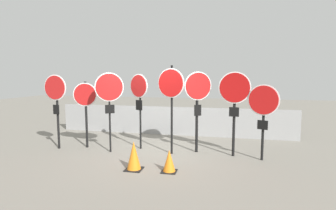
{
  "coord_description": "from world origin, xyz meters",
  "views": [
    {
      "loc": [
        2.09,
        -7.4,
        2.24
      ],
      "look_at": [
        0.39,
        0.0,
        1.42
      ],
      "focal_mm": 28.0,
      "sensor_mm": 36.0,
      "label": 1
    }
  ],
  "objects_px": {
    "stop_sign_3": "(139,93)",
    "stop_sign_5": "(198,96)",
    "stop_sign_1": "(85,101)",
    "stop_sign_0": "(56,95)",
    "stop_sign_7": "(263,107)",
    "traffic_cone_0": "(169,161)",
    "stop_sign_2": "(109,93)",
    "traffic_cone_1": "(134,156)",
    "stop_sign_6": "(234,97)",
    "stop_sign_4": "(171,90)"
  },
  "relations": [
    {
      "from": "stop_sign_1",
      "to": "stop_sign_7",
      "type": "distance_m",
      "value": 5.24
    },
    {
      "from": "stop_sign_3",
      "to": "stop_sign_5",
      "type": "bearing_deg",
      "value": 27.68
    },
    {
      "from": "stop_sign_4",
      "to": "stop_sign_6",
      "type": "relative_size",
      "value": 1.08
    },
    {
      "from": "stop_sign_6",
      "to": "stop_sign_2",
      "type": "bearing_deg",
      "value": -167.19
    },
    {
      "from": "stop_sign_1",
      "to": "stop_sign_0",
      "type": "bearing_deg",
      "value": -173.45
    },
    {
      "from": "stop_sign_3",
      "to": "traffic_cone_0",
      "type": "relative_size",
      "value": 4.34
    },
    {
      "from": "stop_sign_7",
      "to": "traffic_cone_0",
      "type": "relative_size",
      "value": 3.81
    },
    {
      "from": "stop_sign_0",
      "to": "stop_sign_3",
      "type": "xyz_separation_m",
      "value": [
        2.49,
        0.55,
        0.05
      ]
    },
    {
      "from": "stop_sign_4",
      "to": "traffic_cone_1",
      "type": "relative_size",
      "value": 3.68
    },
    {
      "from": "stop_sign_4",
      "to": "traffic_cone_1",
      "type": "distance_m",
      "value": 2.19
    },
    {
      "from": "stop_sign_3",
      "to": "stop_sign_4",
      "type": "distance_m",
      "value": 1.12
    },
    {
      "from": "stop_sign_3",
      "to": "stop_sign_5",
      "type": "relative_size",
      "value": 0.97
    },
    {
      "from": "stop_sign_7",
      "to": "traffic_cone_1",
      "type": "bearing_deg",
      "value": -134.1
    },
    {
      "from": "stop_sign_1",
      "to": "stop_sign_3",
      "type": "xyz_separation_m",
      "value": [
        1.68,
        0.23,
        0.25
      ]
    },
    {
      "from": "stop_sign_2",
      "to": "traffic_cone_0",
      "type": "bearing_deg",
      "value": -63.44
    },
    {
      "from": "traffic_cone_0",
      "to": "traffic_cone_1",
      "type": "relative_size",
      "value": 0.77
    },
    {
      "from": "stop_sign_1",
      "to": "stop_sign_7",
      "type": "bearing_deg",
      "value": -16.51
    },
    {
      "from": "stop_sign_7",
      "to": "stop_sign_5",
      "type": "bearing_deg",
      "value": -170.77
    },
    {
      "from": "stop_sign_0",
      "to": "stop_sign_7",
      "type": "distance_m",
      "value": 6.05
    },
    {
      "from": "traffic_cone_0",
      "to": "stop_sign_1",
      "type": "bearing_deg",
      "value": 153.73
    },
    {
      "from": "stop_sign_0",
      "to": "stop_sign_1",
      "type": "distance_m",
      "value": 0.89
    },
    {
      "from": "stop_sign_1",
      "to": "stop_sign_6",
      "type": "bearing_deg",
      "value": -13.97
    },
    {
      "from": "stop_sign_5",
      "to": "stop_sign_7",
      "type": "xyz_separation_m",
      "value": [
        1.77,
        -0.38,
        -0.22
      ]
    },
    {
      "from": "stop_sign_0",
      "to": "stop_sign_1",
      "type": "relative_size",
      "value": 1.1
    },
    {
      "from": "stop_sign_4",
      "to": "stop_sign_7",
      "type": "xyz_separation_m",
      "value": [
        2.49,
        -0.03,
        -0.41
      ]
    },
    {
      "from": "stop_sign_2",
      "to": "traffic_cone_1",
      "type": "distance_m",
      "value": 2.23
    },
    {
      "from": "stop_sign_2",
      "to": "traffic_cone_1",
      "type": "bearing_deg",
      "value": -79.53
    },
    {
      "from": "stop_sign_6",
      "to": "traffic_cone_0",
      "type": "height_order",
      "value": "stop_sign_6"
    },
    {
      "from": "stop_sign_7",
      "to": "traffic_cone_0",
      "type": "distance_m",
      "value": 2.87
    },
    {
      "from": "stop_sign_1",
      "to": "stop_sign_4",
      "type": "distance_m",
      "value": 2.78
    },
    {
      "from": "stop_sign_6",
      "to": "stop_sign_4",
      "type": "bearing_deg",
      "value": -167.69
    },
    {
      "from": "stop_sign_0",
      "to": "traffic_cone_1",
      "type": "relative_size",
      "value": 3.31
    },
    {
      "from": "stop_sign_7",
      "to": "stop_sign_6",
      "type": "bearing_deg",
      "value": -174.99
    },
    {
      "from": "traffic_cone_1",
      "to": "stop_sign_6",
      "type": "bearing_deg",
      "value": 34.67
    },
    {
      "from": "stop_sign_2",
      "to": "traffic_cone_1",
      "type": "height_order",
      "value": "stop_sign_2"
    },
    {
      "from": "stop_sign_6",
      "to": "stop_sign_7",
      "type": "bearing_deg",
      "value": -10.02
    },
    {
      "from": "stop_sign_5",
      "to": "stop_sign_7",
      "type": "distance_m",
      "value": 1.83
    },
    {
      "from": "stop_sign_1",
      "to": "stop_sign_5",
      "type": "distance_m",
      "value": 3.48
    },
    {
      "from": "stop_sign_0",
      "to": "stop_sign_7",
      "type": "relative_size",
      "value": 1.13
    },
    {
      "from": "stop_sign_1",
      "to": "stop_sign_2",
      "type": "relative_size",
      "value": 0.89
    },
    {
      "from": "stop_sign_3",
      "to": "stop_sign_7",
      "type": "relative_size",
      "value": 1.14
    },
    {
      "from": "traffic_cone_0",
      "to": "stop_sign_6",
      "type": "bearing_deg",
      "value": 46.68
    },
    {
      "from": "stop_sign_1",
      "to": "stop_sign_7",
      "type": "relative_size",
      "value": 1.02
    },
    {
      "from": "stop_sign_0",
      "to": "stop_sign_1",
      "type": "xyz_separation_m",
      "value": [
        0.81,
        0.32,
        -0.19
      ]
    },
    {
      "from": "traffic_cone_1",
      "to": "stop_sign_4",
      "type": "bearing_deg",
      "value": 67.38
    },
    {
      "from": "stop_sign_2",
      "to": "stop_sign_1",
      "type": "bearing_deg",
      "value": 128.93
    },
    {
      "from": "stop_sign_0",
      "to": "traffic_cone_0",
      "type": "bearing_deg",
      "value": -12.32
    },
    {
      "from": "traffic_cone_0",
      "to": "stop_sign_4",
      "type": "bearing_deg",
      "value": 100.6
    },
    {
      "from": "stop_sign_1",
      "to": "traffic_cone_0",
      "type": "xyz_separation_m",
      "value": [
        3.01,
        -1.49,
        -1.22
      ]
    },
    {
      "from": "stop_sign_7",
      "to": "traffic_cone_0",
      "type": "bearing_deg",
      "value": -127.15
    }
  ]
}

